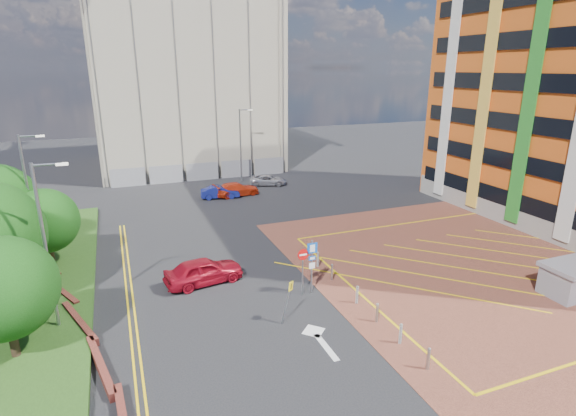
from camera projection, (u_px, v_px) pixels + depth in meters
ground at (310, 302)px, 24.45m from camera, size 140.00×140.00×0.00m
forecourt at (506, 263)px, 29.32m from camera, size 26.00×26.00×0.02m
retaining_wall at (75, 324)px, 22.07m from camera, size 6.06×20.33×0.40m
tree_a at (3, 289)px, 18.54m from camera, size 4.40×4.40×5.41m
tree_c at (46, 221)px, 27.70m from camera, size 4.00×4.00×4.90m
lamp_left_near at (46, 241)px, 20.52m from camera, size 1.53×0.16×8.00m
lamp_left_far at (29, 192)px, 28.72m from camera, size 1.53×0.16×8.00m
lamp_back at (241, 142)px, 49.46m from camera, size 1.53×0.16×8.00m
sign_cluster at (309, 262)px, 24.85m from camera, size 1.17×0.12×3.20m
warning_sign at (288, 297)px, 22.12m from camera, size 0.71×0.41×2.25m
bollard_row at (363, 301)px, 23.63m from camera, size 0.14×11.14×0.90m
construction_building at (183, 78)px, 56.72m from camera, size 21.20×19.20×22.00m
construction_fence at (211, 171)px, 51.17m from camera, size 21.60×0.06×2.00m
car_red_left at (204, 271)px, 26.45m from camera, size 4.83×2.54×1.57m
car_blue_back at (220, 192)px, 43.87m from camera, size 3.89×1.86×1.23m
car_red_back at (236, 189)px, 44.70m from camera, size 4.82×2.52×1.33m
car_silver_back at (268, 180)px, 48.82m from camera, size 4.34×2.96×1.10m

